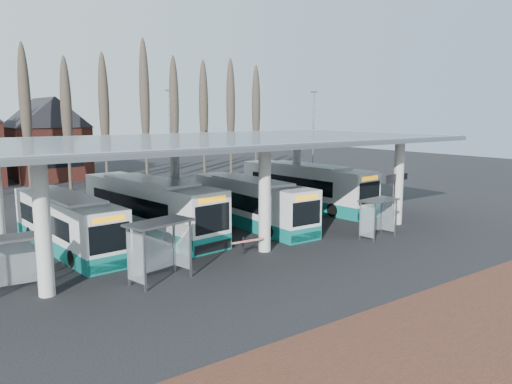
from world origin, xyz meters
TOP-DOWN VIEW (x-y plane):
  - ground at (0.00, 0.00)m, footprint 140.00×140.00m
  - station_canopy at (0.00, 8.00)m, footprint 32.00×16.00m
  - poplar_row at (0.00, 33.00)m, footprint 45.10×1.10m
  - lamp_post_b at (6.00, 26.00)m, footprint 0.80×0.16m
  - lamp_post_c at (20.00, 20.00)m, footprint 0.80×0.16m
  - bus_0 at (-9.02, 9.71)m, footprint 3.30×11.68m
  - bus_1 at (-3.47, 10.40)m, footprint 4.35×13.33m
  - bus_2 at (3.34, 8.50)m, footprint 2.79×11.96m
  - bus_3 at (11.07, 11.33)m, footprint 3.74×13.28m
  - shelter_0 at (-13.32, 3.47)m, footprint 2.97×1.67m
  - shelter_1 at (-7.19, 1.41)m, footprint 3.39×2.20m
  - shelter_2 at (7.58, 0.69)m, footprint 2.84×1.62m
  - info_sign_0 at (11.60, 2.51)m, footprint 2.42×0.60m
  - info_sign_1 at (15.96, 5.48)m, footprint 2.05×0.16m
  - barrier at (-1.40, 2.32)m, footprint 2.02×0.61m

SIDE VIEW (x-z plane):
  - ground at x=0.00m, z-range 0.00..0.00m
  - barrier at x=-1.40m, z-range 0.28..1.29m
  - bus_0 at x=-9.02m, z-range -0.09..3.11m
  - bus_2 at x=3.34m, z-range -0.10..3.21m
  - bus_1 at x=-3.47m, z-range -0.10..3.53m
  - bus_3 at x=11.07m, z-range -0.10..3.54m
  - shelter_2 at x=7.58m, z-range 0.57..3.10m
  - shelter_0 at x=-13.32m, z-range 0.60..3.25m
  - shelter_1 at x=-7.19m, z-range 0.66..3.57m
  - info_sign_1 at x=15.96m, z-range 1.03..4.07m
  - info_sign_0 at x=11.60m, z-range 1.23..4.87m
  - lamp_post_b at x=6.00m, z-range 0.25..10.42m
  - lamp_post_c at x=20.00m, z-range 0.25..10.42m
  - station_canopy at x=0.00m, z-range 2.51..8.85m
  - poplar_row at x=0.00m, z-range 1.53..16.03m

